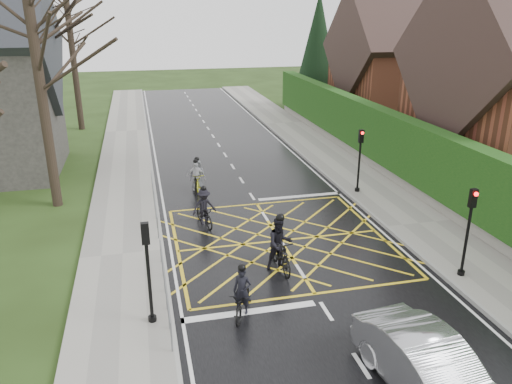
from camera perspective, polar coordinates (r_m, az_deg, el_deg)
name	(u,v)px	position (r m, az deg, el deg)	size (l,w,h in m)	color
ground	(280,241)	(19.66, 2.82, -5.58)	(120.00, 120.00, 0.00)	black
road	(280,241)	(19.66, 2.82, -5.56)	(9.00, 80.00, 0.01)	black
sidewalk_right	(419,225)	(21.94, 18.10, -3.56)	(3.00, 80.00, 0.15)	gray
sidewalk_left	(123,255)	(19.00, -14.99, -7.00)	(3.00, 80.00, 0.15)	gray
stone_wall	(389,172)	(27.53, 15.01, 2.19)	(0.50, 38.00, 0.70)	slate
hedge	(393,140)	(27.06, 15.34, 5.72)	(0.90, 38.00, 2.80)	#11380F
house_far	(404,68)	(40.39, 16.53, 13.47)	(9.80, 8.80, 10.30)	brown
conifer	(318,52)	(45.91, 7.07, 15.64)	(4.60, 4.60, 10.00)	black
tree_near	(31,25)	(23.33, -24.28, 16.98)	(9.24, 9.24, 11.44)	black
tree_mid	(36,7)	(31.38, -23.80, 18.78)	(10.08, 10.08, 12.48)	black
tree_far	(70,29)	(39.24, -20.52, 17.04)	(8.40, 8.40, 10.40)	black
railing_south	(165,282)	(15.56, -10.37, -10.09)	(0.05, 5.04, 1.03)	slate
railing_north	(154,196)	(22.37, -11.56, -0.50)	(0.05, 6.04, 1.03)	slate
traffic_light_ne	(359,161)	(24.45, 11.72, 3.44)	(0.24, 0.31, 3.21)	black
traffic_light_se	(467,234)	(17.69, 23.01, -4.41)	(0.24, 0.31, 3.21)	black
traffic_light_sw	(149,274)	(14.26, -12.17, -9.16)	(0.24, 0.31, 3.21)	black
cyclist_rear	(243,299)	(15.01, -1.53, -12.08)	(1.22, 1.77, 1.63)	black
cyclist_back	(280,248)	(17.31, 2.77, -6.47)	(0.96, 2.09, 2.06)	black
cyclist_mid	(204,211)	(20.93, -5.92, -2.14)	(1.12, 1.85, 1.71)	black
cyclist_front	(196,179)	(24.88, -6.83, 1.45)	(0.94, 1.69, 1.63)	black
cyclist_lead	(198,178)	(25.05, -6.67, 1.55)	(0.82, 1.80, 1.69)	#CFD519
car	(431,371)	(12.77, 19.36, -18.76)	(1.59, 4.55, 1.50)	#AEB0B6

